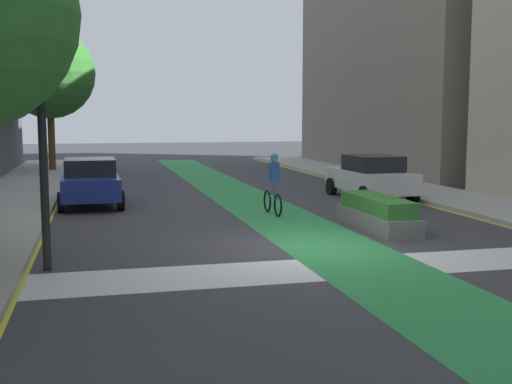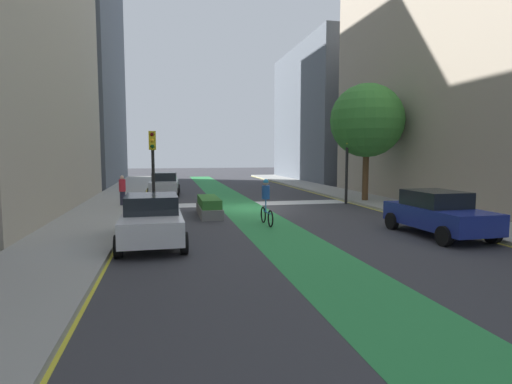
% 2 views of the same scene
% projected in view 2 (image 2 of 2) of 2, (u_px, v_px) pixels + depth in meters
% --- Properties ---
extents(ground_plane, '(120.00, 120.00, 0.00)m').
position_uv_depth(ground_plane, '(253.00, 208.00, 21.53)').
color(ground_plane, '#38383D').
extents(bike_lane_paint, '(2.40, 60.00, 0.01)m').
position_uv_depth(bike_lane_paint, '(244.00, 209.00, 21.42)').
color(bike_lane_paint, '#2D8C47').
rests_on(bike_lane_paint, ground_plane).
extents(crosswalk_band, '(12.00, 1.80, 0.01)m').
position_uv_depth(crosswalk_band, '(246.00, 204.00, 23.48)').
color(crosswalk_band, silver).
rests_on(crosswalk_band, ground_plane).
extents(sidewalk_left, '(3.00, 60.00, 0.15)m').
position_uv_depth(sidewalk_left, '(383.00, 203.00, 23.10)').
color(sidewalk_left, '#9E9E99').
rests_on(sidewalk_left, ground_plane).
extents(curb_stripe_left, '(0.16, 60.00, 0.01)m').
position_uv_depth(curb_stripe_left, '(359.00, 205.00, 22.79)').
color(curb_stripe_left, yellow).
rests_on(curb_stripe_left, ground_plane).
extents(sidewalk_right, '(3.00, 60.00, 0.15)m').
position_uv_depth(sidewalk_right, '(103.00, 211.00, 19.95)').
color(sidewalk_right, '#9E9E99').
rests_on(sidewalk_right, ground_plane).
extents(curb_stripe_right, '(0.16, 60.00, 0.01)m').
position_uv_depth(curb_stripe_right, '(135.00, 212.00, 20.27)').
color(curb_stripe_right, yellow).
rests_on(curb_stripe_right, ground_plane).
extents(buildings_left_row, '(9.53, 57.67, 16.66)m').
position_uv_depth(buildings_left_row, '(469.00, 76.00, 24.91)').
color(buildings_left_row, slate).
rests_on(buildings_left_row, ground_plane).
extents(buildings_right_row, '(9.55, 58.27, 25.30)m').
position_uv_depth(buildings_right_row, '(6.00, 19.00, 23.73)').
color(buildings_right_row, slate).
rests_on(buildings_right_row, ground_plane).
extents(traffic_signal_near_right, '(0.35, 0.52, 4.01)m').
position_uv_depth(traffic_signal_near_right, '(153.00, 155.00, 20.93)').
color(traffic_signal_near_right, black).
rests_on(traffic_signal_near_right, ground_plane).
extents(traffic_signal_near_left, '(0.35, 0.52, 4.35)m').
position_uv_depth(traffic_signal_near_left, '(348.00, 150.00, 23.10)').
color(traffic_signal_near_left, black).
rests_on(traffic_signal_near_left, ground_plane).
extents(car_silver_right_near, '(2.18, 4.28, 1.57)m').
position_uv_depth(car_silver_right_near, '(165.00, 184.00, 28.12)').
color(car_silver_right_near, '#B2B7BF').
rests_on(car_silver_right_near, ground_plane).
extents(car_blue_left_far, '(2.10, 4.24, 1.57)m').
position_uv_depth(car_blue_left_far, '(438.00, 213.00, 14.38)').
color(car_blue_left_far, navy).
rests_on(car_blue_left_far, ground_plane).
extents(car_white_right_far, '(2.11, 4.24, 1.57)m').
position_uv_depth(car_white_right_far, '(152.00, 219.00, 12.97)').
color(car_white_right_far, silver).
rests_on(car_white_right_far, ground_plane).
extents(cyclist_in_lane, '(0.32, 1.73, 1.86)m').
position_uv_depth(cyclist_in_lane, '(266.00, 201.00, 16.56)').
color(cyclist_in_lane, black).
rests_on(cyclist_in_lane, ground_plane).
extents(pedestrian_sidewalk_right_a, '(0.34, 0.34, 1.58)m').
position_uv_depth(pedestrian_sidewalk_right_a, '(122.00, 190.00, 21.66)').
color(pedestrian_sidewalk_right_a, '#262638').
rests_on(pedestrian_sidewalk_right_a, sidewalk_right).
extents(street_tree_near, '(4.23, 4.23, 6.73)m').
position_uv_depth(street_tree_near, '(367.00, 121.00, 23.64)').
color(street_tree_near, brown).
rests_on(street_tree_near, sidewalk_left).
extents(median_planter, '(0.95, 3.41, 0.85)m').
position_uv_depth(median_planter, '(209.00, 207.00, 19.07)').
color(median_planter, slate).
rests_on(median_planter, ground_plane).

